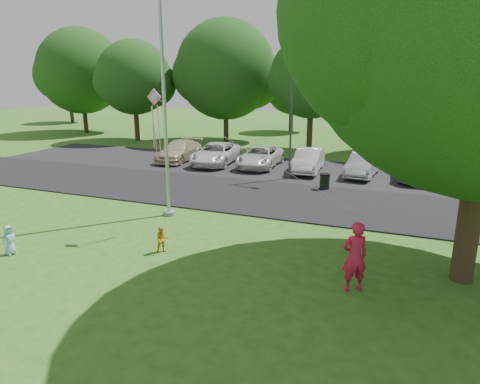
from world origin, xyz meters
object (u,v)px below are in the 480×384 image
(street_lamp, at_px, (295,118))
(kite, at_px, (160,112))
(woman, at_px, (355,257))
(child_blue, at_px, (9,240))
(flagpole, at_px, (165,114))
(trash_can, at_px, (325,182))
(child_yellow, at_px, (162,240))

(street_lamp, bearing_deg, kite, -91.56)
(woman, xyz_separation_m, child_blue, (-10.67, -1.61, -0.48))
(woman, xyz_separation_m, kite, (-6.98, 1.87, 3.44))
(street_lamp, height_order, child_blue, street_lamp)
(flagpole, bearing_deg, child_blue, -116.18)
(street_lamp, relative_size, woman, 2.92)
(trash_can, bearing_deg, flagpole, -129.28)
(street_lamp, distance_m, trash_can, 3.92)
(flagpole, distance_m, trash_can, 9.14)
(flagpole, height_order, child_yellow, flagpole)
(trash_can, relative_size, woman, 0.43)
(child_yellow, bearing_deg, flagpole, 79.21)
(woman, height_order, child_blue, woman)
(child_blue, xyz_separation_m, kite, (3.69, 3.48, 3.92))
(flagpole, xyz_separation_m, trash_can, (5.28, 6.45, -3.74))
(flagpole, bearing_deg, kite, -63.18)
(trash_can, distance_m, woman, 10.68)
(street_lamp, height_order, woman, street_lamp)
(street_lamp, height_order, child_yellow, street_lamp)
(child_blue, distance_m, kite, 6.41)
(kite, bearing_deg, street_lamp, 81.21)
(woman, relative_size, kite, 0.26)
(child_blue, height_order, kite, kite)
(trash_can, height_order, child_yellow, child_yellow)
(flagpole, xyz_separation_m, child_yellow, (1.82, -3.52, -3.72))
(woman, height_order, child_yellow, woman)
(trash_can, relative_size, child_blue, 0.85)
(woman, bearing_deg, street_lamp, -99.08)
(flagpole, relative_size, child_blue, 10.08)
(child_yellow, relative_size, child_blue, 0.90)
(woman, xyz_separation_m, child_yellow, (-6.16, 0.34, -0.53))
(street_lamp, relative_size, child_yellow, 6.38)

